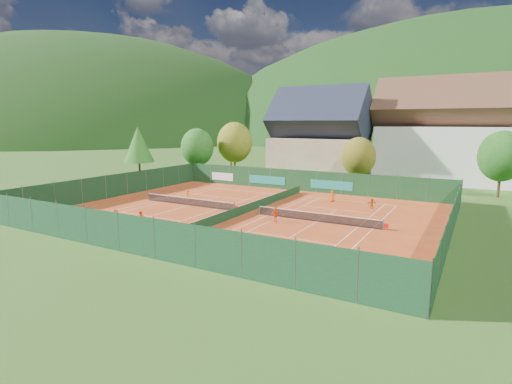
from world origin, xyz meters
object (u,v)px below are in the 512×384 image
object	(u,v)px
chalet	(320,140)
ball_hopper	(320,263)
player_right_far_a	(332,196)
player_left_mid	(141,219)
player_left_far	(188,195)
hotel_block_a	(443,137)
player_right_near	(276,215)
player_right_far_b	(372,204)
player_left_near	(115,217)

from	to	relation	value
chalet	ball_hopper	bearing A→B (deg)	-69.42
chalet	player_right_far_a	world-z (taller)	chalet
player_left_mid	player_left_far	distance (m)	12.99
hotel_block_a	player_left_mid	bearing A→B (deg)	-115.58
player_left_mid	player_right_near	distance (m)	12.86
player_left_far	player_right_far_a	bearing A→B (deg)	-156.43
chalet	player_right_far_b	distance (m)	26.30
chalet	player_left_mid	world-z (taller)	chalet
chalet	player_right_far_b	bearing A→B (deg)	-56.07
chalet	player_right_far_a	size ratio (longest dim) A/B	10.97
player_left_near	player_left_mid	bearing A→B (deg)	-4.25
hotel_block_a	player_left_far	bearing A→B (deg)	-128.05
player_right_near	player_left_near	bearing A→B (deg)	152.43
player_right_far_a	player_left_mid	bearing A→B (deg)	43.38
hotel_block_a	player_left_far	world-z (taller)	hotel_block_a
chalet	ball_hopper	world-z (taller)	chalet
player_left_far	player_right_far_b	world-z (taller)	player_left_far
player_left_far	ball_hopper	bearing A→B (deg)	144.53
player_left_mid	player_right_far_b	distance (m)	25.22
ball_hopper	player_left_mid	bearing A→B (deg)	171.68
chalet	player_right_near	distance (m)	33.60
player_left_near	player_left_far	world-z (taller)	player_left_near
ball_hopper	player_right_far_b	bearing A→B (deg)	94.47
ball_hopper	player_right_far_b	size ratio (longest dim) A/B	0.65
hotel_block_a	player_right_far_a	world-z (taller)	hotel_block_a
player_left_near	player_left_mid	xyz separation A→B (m)	(2.57, 0.83, -0.04)
ball_hopper	player_left_mid	distance (m)	19.03
player_left_near	player_right_far_b	size ratio (longest dim) A/B	1.24
player_right_near	player_right_far_a	xyz separation A→B (m)	(1.48, 12.68, -0.01)
hotel_block_a	player_right_far_b	world-z (taller)	hotel_block_a
ball_hopper	player_right_far_a	distance (m)	23.96
chalet	player_left_mid	distance (m)	40.25
hotel_block_a	player_right_far_a	distance (m)	28.19
chalet	ball_hopper	xyz separation A→B (m)	(15.95, -42.47, -6.07)
chalet	hotel_block_a	bearing A→B (deg)	17.53
chalet	player_left_mid	size ratio (longest dim) A/B	11.30
chalet	player_left_mid	bearing A→B (deg)	-94.15
player_left_mid	player_right_far_b	world-z (taller)	player_left_mid
ball_hopper	player_right_far_b	xyz separation A→B (m)	(-1.66, 21.22, 0.06)
player_left_near	player_right_near	world-z (taller)	player_left_near
ball_hopper	player_right_far_a	world-z (taller)	player_right_far_a
chalet	player_right_far_a	xyz separation A→B (m)	(9.04, -19.52, -5.89)
ball_hopper	player_right_near	xyz separation A→B (m)	(-8.38, 10.26, 0.20)
player_right_far_b	chalet	bearing A→B (deg)	-78.36
hotel_block_a	player_right_far_a	xyz separation A→B (m)	(-9.96, -25.52, -6.64)
player_left_far	player_right_near	bearing A→B (deg)	159.66
chalet	hotel_block_a	size ratio (longest dim) A/B	0.75
player_left_mid	hotel_block_a	bearing A→B (deg)	56.30
player_right_near	player_left_mid	bearing A→B (deg)	155.49
hotel_block_a	player_left_mid	size ratio (longest dim) A/B	15.07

